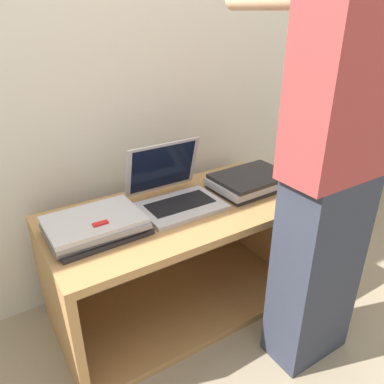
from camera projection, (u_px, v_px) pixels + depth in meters
name	position (u px, v px, depth m)	size (l,w,h in m)	color
ground_plane	(217.00, 342.00, 1.73)	(12.00, 12.00, 0.00)	gray
wall_back	(135.00, 55.00, 1.75)	(8.00, 0.05, 2.40)	beige
cart	(176.00, 253.00, 1.89)	(1.24, 0.61, 0.57)	#A87A47
laptop_open	(175.00, 193.00, 1.74)	(0.37, 0.34, 0.27)	#B7B7BC
laptop_stack_left	(96.00, 226.00, 1.51)	(0.39, 0.29, 0.08)	#232326
laptop_stack_right	(249.00, 181.00, 1.90)	(0.39, 0.28, 0.08)	#232326
person	(333.00, 165.00, 1.34)	(0.40, 0.53, 1.75)	#2D3342
inventory_tag	(100.00, 223.00, 1.44)	(0.06, 0.02, 0.01)	red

